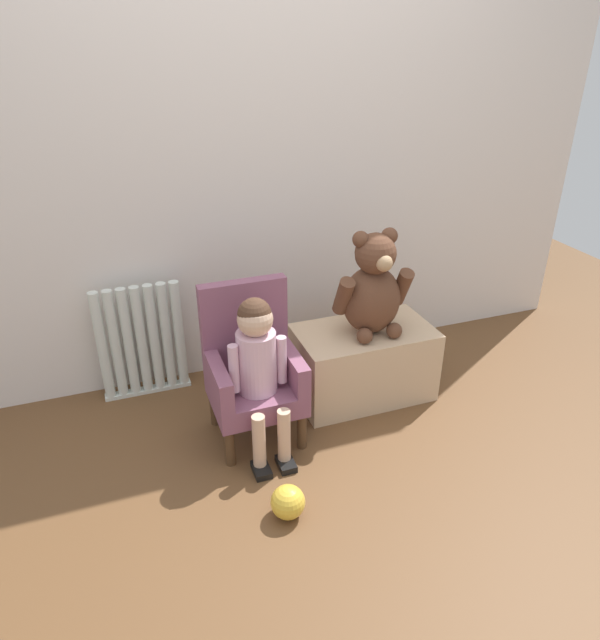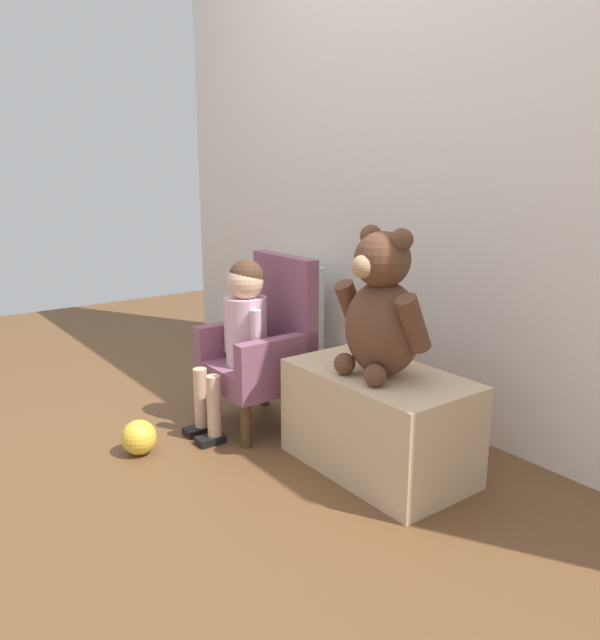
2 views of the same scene
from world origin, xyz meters
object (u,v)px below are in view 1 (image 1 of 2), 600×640
Objects in this scene: child_figure at (258,356)px; large_teddy_bear at (373,289)px; toy_ball at (288,502)px; child_armchair at (252,369)px; radiator at (142,342)px; low_bench at (363,362)px.

child_figure is 1.39× the size of large_teddy_bear.
large_teddy_bear is at bearing 44.64° from toy_ball.
child_armchair is at bearing 90.00° from child_figure.
low_bench is at bearing -20.75° from radiator.
child_figure is (0.00, -0.11, 0.13)m from child_armchair.
radiator is 0.65m from child_armchair.
large_teddy_bear is (0.62, 0.07, 0.26)m from child_armchair.
low_bench is (0.60, 0.09, -0.15)m from child_armchair.
radiator is 1.11m from low_bench.
radiator is at bearing 159.25° from low_bench.
child_figure is at bearing -163.25° from large_teddy_bear.
large_teddy_bear is 1.05m from toy_ball.
child_figure is 1.06× the size of low_bench.
low_bench reaches higher than toy_ball.
child_figure reaches higher than low_bench.
radiator is 0.88× the size of low_bench.
low_bench is (1.03, -0.39, -0.11)m from radiator.
child_figure is at bearing 86.69° from toy_ball.
child_figure is at bearing -90.00° from child_armchair.
radiator is at bearing 131.84° from child_armchair.
child_armchair is at bearing -48.16° from radiator.
child_figure reaches higher than radiator.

